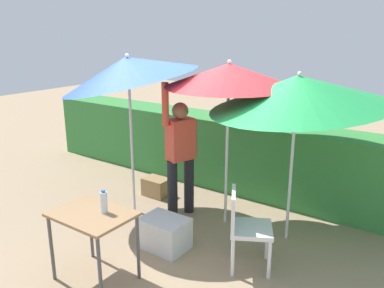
{
  "coord_description": "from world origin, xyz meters",
  "views": [
    {
      "loc": [
        2.82,
        -3.72,
        2.54
      ],
      "look_at": [
        0.0,
        0.3,
        1.1
      ],
      "focal_mm": 37.21,
      "sensor_mm": 36.0,
      "label": 1
    }
  ],
  "objects_px": {
    "umbrella_rainbow": "(128,69)",
    "person_vendor": "(180,151)",
    "chair_plastic": "(245,225)",
    "cooler_box": "(165,233)",
    "umbrella_orange": "(229,75)",
    "crate_cardboard": "(156,187)",
    "bottle_water": "(104,202)",
    "umbrella_yellow": "(298,91)",
    "folding_table": "(93,221)"
  },
  "relations": [
    {
      "from": "umbrella_yellow",
      "to": "chair_plastic",
      "type": "height_order",
      "value": "umbrella_yellow"
    },
    {
      "from": "umbrella_rainbow",
      "to": "bottle_water",
      "type": "height_order",
      "value": "umbrella_rainbow"
    },
    {
      "from": "person_vendor",
      "to": "chair_plastic",
      "type": "xyz_separation_m",
      "value": [
        1.33,
        -0.64,
        -0.42
      ]
    },
    {
      "from": "umbrella_orange",
      "to": "bottle_water",
      "type": "xyz_separation_m",
      "value": [
        -0.37,
        -1.79,
        -1.11
      ]
    },
    {
      "from": "umbrella_yellow",
      "to": "cooler_box",
      "type": "xyz_separation_m",
      "value": [
        -1.11,
        -1.05,
        -1.66
      ]
    },
    {
      "from": "umbrella_rainbow",
      "to": "umbrella_yellow",
      "type": "bearing_deg",
      "value": 14.77
    },
    {
      "from": "chair_plastic",
      "to": "folding_table",
      "type": "xyz_separation_m",
      "value": [
        -1.15,
        -1.08,
        0.15
      ]
    },
    {
      "from": "umbrella_orange",
      "to": "crate_cardboard",
      "type": "distance_m",
      "value": 2.29
    },
    {
      "from": "chair_plastic",
      "to": "folding_table",
      "type": "bearing_deg",
      "value": -136.82
    },
    {
      "from": "crate_cardboard",
      "to": "bottle_water",
      "type": "relative_size",
      "value": 1.65
    },
    {
      "from": "umbrella_yellow",
      "to": "crate_cardboard",
      "type": "relative_size",
      "value": 5.49
    },
    {
      "from": "cooler_box",
      "to": "crate_cardboard",
      "type": "distance_m",
      "value": 1.57
    },
    {
      "from": "umbrella_rainbow",
      "to": "person_vendor",
      "type": "relative_size",
      "value": 1.3
    },
    {
      "from": "crate_cardboard",
      "to": "bottle_water",
      "type": "xyz_separation_m",
      "value": [
        0.98,
        -1.95,
        0.73
      ]
    },
    {
      "from": "folding_table",
      "to": "bottle_water",
      "type": "distance_m",
      "value": 0.24
    },
    {
      "from": "umbrella_orange",
      "to": "bottle_water",
      "type": "distance_m",
      "value": 2.14
    },
    {
      "from": "umbrella_yellow",
      "to": "chair_plastic",
      "type": "xyz_separation_m",
      "value": [
        -0.16,
        -0.85,
        -1.34
      ]
    },
    {
      "from": "chair_plastic",
      "to": "cooler_box",
      "type": "xyz_separation_m",
      "value": [
        -0.95,
        -0.19,
        -0.32
      ]
    },
    {
      "from": "person_vendor",
      "to": "cooler_box",
      "type": "distance_m",
      "value": 1.18
    },
    {
      "from": "umbrella_rainbow",
      "to": "cooler_box",
      "type": "relative_size",
      "value": 4.54
    },
    {
      "from": "bottle_water",
      "to": "crate_cardboard",
      "type": "bearing_deg",
      "value": 116.74
    },
    {
      "from": "umbrella_yellow",
      "to": "cooler_box",
      "type": "height_order",
      "value": "umbrella_yellow"
    },
    {
      "from": "chair_plastic",
      "to": "crate_cardboard",
      "type": "bearing_deg",
      "value": 155.15
    },
    {
      "from": "person_vendor",
      "to": "cooler_box",
      "type": "height_order",
      "value": "person_vendor"
    },
    {
      "from": "umbrella_yellow",
      "to": "bottle_water",
      "type": "bearing_deg",
      "value": -123.24
    },
    {
      "from": "umbrella_orange",
      "to": "person_vendor",
      "type": "height_order",
      "value": "umbrella_orange"
    },
    {
      "from": "umbrella_yellow",
      "to": "crate_cardboard",
      "type": "xyz_separation_m",
      "value": [
        -2.2,
        0.09,
        -1.71
      ]
    },
    {
      "from": "umbrella_yellow",
      "to": "folding_table",
      "type": "xyz_separation_m",
      "value": [
        -1.31,
        -1.94,
        -1.19
      ]
    },
    {
      "from": "bottle_water",
      "to": "folding_table",
      "type": "bearing_deg",
      "value": -140.55
    },
    {
      "from": "umbrella_orange",
      "to": "chair_plastic",
      "type": "distance_m",
      "value": 1.81
    },
    {
      "from": "crate_cardboard",
      "to": "bottle_water",
      "type": "bearing_deg",
      "value": -63.26
    },
    {
      "from": "umbrella_rainbow",
      "to": "umbrella_orange",
      "type": "height_order",
      "value": "umbrella_rainbow"
    },
    {
      "from": "umbrella_orange",
      "to": "folding_table",
      "type": "bearing_deg",
      "value": -103.88
    },
    {
      "from": "folding_table",
      "to": "person_vendor",
      "type": "bearing_deg",
      "value": 95.94
    },
    {
      "from": "umbrella_rainbow",
      "to": "folding_table",
      "type": "xyz_separation_m",
      "value": [
        0.77,
        -1.39,
        -1.36
      ]
    },
    {
      "from": "crate_cardboard",
      "to": "folding_table",
      "type": "bearing_deg",
      "value": -66.36
    },
    {
      "from": "cooler_box",
      "to": "folding_table",
      "type": "xyz_separation_m",
      "value": [
        -0.2,
        -0.89,
        0.48
      ]
    },
    {
      "from": "umbrella_orange",
      "to": "folding_table",
      "type": "height_order",
      "value": "umbrella_orange"
    },
    {
      "from": "bottle_water",
      "to": "cooler_box",
      "type": "bearing_deg",
      "value": 82.65
    },
    {
      "from": "crate_cardboard",
      "to": "folding_table",
      "type": "height_order",
      "value": "folding_table"
    },
    {
      "from": "umbrella_yellow",
      "to": "person_vendor",
      "type": "relative_size",
      "value": 1.16
    },
    {
      "from": "umbrella_orange",
      "to": "crate_cardboard",
      "type": "bearing_deg",
      "value": 173.2
    },
    {
      "from": "bottle_water",
      "to": "chair_plastic",
      "type": "bearing_deg",
      "value": 43.5
    },
    {
      "from": "chair_plastic",
      "to": "cooler_box",
      "type": "distance_m",
      "value": 1.02
    },
    {
      "from": "chair_plastic",
      "to": "bottle_water",
      "type": "relative_size",
      "value": 3.71
    },
    {
      "from": "person_vendor",
      "to": "umbrella_orange",
      "type": "bearing_deg",
      "value": 12.62
    },
    {
      "from": "person_vendor",
      "to": "bottle_water",
      "type": "height_order",
      "value": "person_vendor"
    },
    {
      "from": "cooler_box",
      "to": "person_vendor",
      "type": "bearing_deg",
      "value": 114.45
    },
    {
      "from": "umbrella_yellow",
      "to": "cooler_box",
      "type": "distance_m",
      "value": 2.26
    },
    {
      "from": "person_vendor",
      "to": "cooler_box",
      "type": "bearing_deg",
      "value": -65.55
    }
  ]
}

